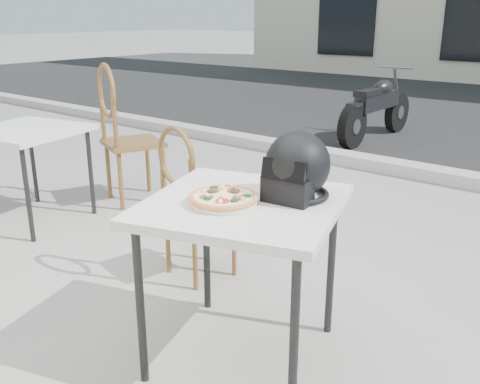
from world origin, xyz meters
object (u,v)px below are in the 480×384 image
Objects in this scene: pizza at (223,197)px; motorcycle at (377,109)px; plate at (223,202)px; cafe_chair_main at (190,195)px; cafe_table_side at (25,137)px; cafe_chair_side at (122,127)px; cafe_table_main at (243,216)px; helmet at (296,169)px.

motorcycle reaches higher than pizza.
plate is 0.02m from pizza.
cafe_table_side is at bearing 14.14° from cafe_chair_main.
cafe_chair_main is 0.81× the size of cafe_chair_side.
pizza is at bearing 173.34° from cafe_chair_side.
motorcycle is (0.84, 4.28, -0.27)m from cafe_table_side.
pizza is (0.00, 0.00, 0.02)m from plate.
plate is at bearing -116.12° from cafe_table_main.
pizza is 2.34m from cafe_table_side.
cafe_chair_side reaches higher than helmet.
plate reaches higher than cafe_table_main.
cafe_chair_side is at bearing 150.71° from pizza.
motorcycle is at bearing 107.19° from plate.
helmet is 0.36× the size of cafe_table_side.
plate is at bearing -10.79° from cafe_table_side.
cafe_table_side is at bearing 171.36° from cafe_table_main.
plate reaches higher than cafe_table_side.
cafe_chair_main is 1.05× the size of cafe_table_side.
cafe_chair_side is 0.66× the size of motorcycle.
cafe_table_main is at bearing 175.55° from cafe_chair_side.
cafe_table_main is 0.12m from plate.
cafe_chair_side is at bearing -13.55° from cafe_chair_main.
motorcycle is at bearing 78.87° from cafe_table_side.
helmet is 0.34× the size of cafe_chair_main.
helmet reaches higher than cafe_table_side.
pizza is at bearing 81.03° from plate.
cafe_table_main is 3.12× the size of helmet.
cafe_chair_side is (0.23, 0.72, -0.01)m from cafe_table_side.
pizza is 2.38m from cafe_chair_side.
plate is at bearing 173.33° from cafe_chair_side.
pizza is 0.29× the size of cafe_chair_side.
motorcycle is at bearing 107.19° from pizza.
plate is 0.36× the size of cafe_chair_main.
cafe_chair_side is (-2.26, 0.90, -0.24)m from helmet.
helmet is at bearing -68.59° from motorcycle.
motorcycle is (0.61, 3.55, -0.26)m from cafe_chair_side.
plate is 4.95m from motorcycle.
cafe_chair_side reaches higher than plate.
cafe_chair_side is at bearing 151.81° from helmet.
cafe_table_main is 3.00× the size of plate.
plate is 0.29× the size of cafe_chair_side.
cafe_table_side is 0.50× the size of motorcycle.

